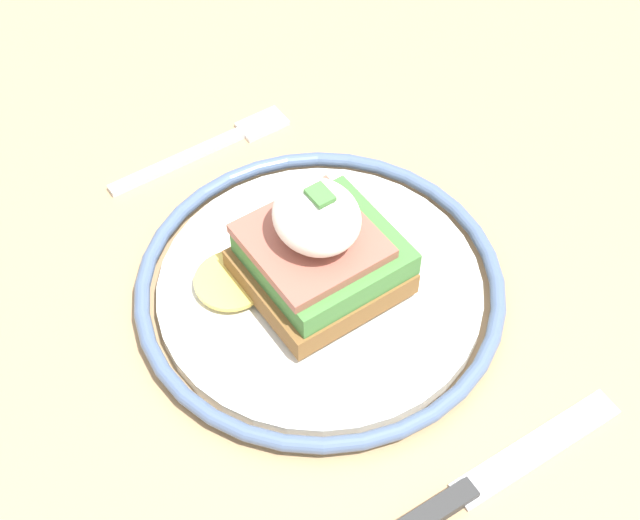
{
  "coord_description": "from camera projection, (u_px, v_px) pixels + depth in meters",
  "views": [
    {
      "loc": [
        0.25,
        -0.22,
        1.21
      ],
      "look_at": [
        -0.03,
        -0.02,
        0.78
      ],
      "focal_mm": 50.0,
      "sensor_mm": 36.0,
      "label": 1
    }
  ],
  "objects": [
    {
      "name": "sandwich",
      "position": [
        318.0,
        249.0,
        0.54
      ],
      "size": [
        0.1,
        0.12,
        0.08
      ],
      "color": "brown",
      "rests_on": "plate"
    },
    {
      "name": "fork",
      "position": [
        210.0,
        147.0,
        0.66
      ],
      "size": [
        0.02,
        0.15,
        0.0
      ],
      "color": "silver",
      "rests_on": "dining_table"
    },
    {
      "name": "knife",
      "position": [
        462.0,
        495.0,
        0.49
      ],
      "size": [
        0.02,
        0.19,
        0.01
      ],
      "color": "#2D2D2D",
      "rests_on": "dining_table"
    },
    {
      "name": "plate",
      "position": [
        320.0,
        286.0,
        0.57
      ],
      "size": [
        0.24,
        0.24,
        0.02
      ],
      "color": "silver",
      "rests_on": "dining_table"
    },
    {
      "name": "dining_table",
      "position": [
        365.0,
        397.0,
        0.65
      ],
      "size": [
        0.98,
        0.92,
        0.74
      ],
      "color": "tan",
      "rests_on": "ground_plane"
    }
  ]
}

